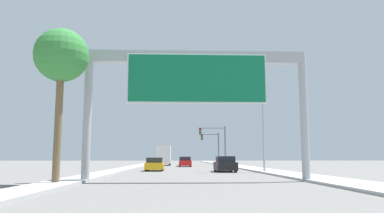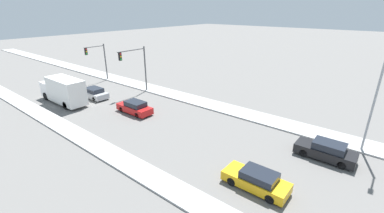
{
  "view_description": "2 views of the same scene",
  "coord_description": "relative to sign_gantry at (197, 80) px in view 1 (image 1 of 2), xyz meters",
  "views": [
    {
      "loc": [
        -1.13,
        -4.05,
        1.42
      ],
      "look_at": [
        0.0,
        25.58,
        5.44
      ],
      "focal_mm": 35.0,
      "sensor_mm": 36.0,
      "label": 1
    },
    {
      "loc": [
        -17.5,
        29.7,
        11.6
      ],
      "look_at": [
        -0.0,
        43.83,
        2.91
      ],
      "focal_mm": 24.0,
      "sensor_mm": 36.0,
      "label": 2
    }
  ],
  "objects": [
    {
      "name": "street_lamp_right",
      "position": [
        6.59,
        12.58,
        -0.57
      ],
      "size": [
        2.39,
        0.28,
        9.38
      ],
      "color": "#9EA0A5",
      "rests_on": "ground"
    },
    {
      "name": "palm_tree_foreground",
      "position": [
        -7.37,
        -2.25,
        0.66
      ],
      "size": [
        2.86,
        2.86,
        8.26
      ],
      "color": "brown",
      "rests_on": "ground"
    },
    {
      "name": "traffic_light_near_intersection",
      "position": [
        5.34,
        40.13,
        -1.63
      ],
      "size": [
        4.59,
        0.32,
        6.52
      ],
      "color": "#4C4C4F",
      "rests_on": "ground"
    },
    {
      "name": "sidewalk_right",
      "position": [
        7.75,
        42.13,
        -5.95
      ],
      "size": [
        3.0,
        120.0,
        0.15
      ],
      "color": "#A7A7A7",
      "rests_on": "ground"
    },
    {
      "name": "median_strip_left",
      "position": [
        -7.25,
        42.13,
        -5.95
      ],
      "size": [
        2.0,
        120.0,
        0.15
      ],
      "color": "#A7A7A7",
      "rests_on": "ground"
    },
    {
      "name": "car_near_left",
      "position": [
        3.5,
        14.74,
        -5.32
      ],
      "size": [
        1.85,
        4.55,
        1.51
      ],
      "color": "black",
      "rests_on": "ground"
    },
    {
      "name": "traffic_light_mid_block",
      "position": [
        5.63,
        50.13,
        -1.99
      ],
      "size": [
        3.6,
        0.32,
        6.07
      ],
      "color": "#4C4C4F",
      "rests_on": "ground"
    },
    {
      "name": "car_mid_right",
      "position": [
        0.0,
        43.25,
        -5.34
      ],
      "size": [
        1.85,
        4.66,
        1.44
      ],
      "color": "#A5A8AD",
      "rests_on": "ground"
    },
    {
      "name": "sign_gantry",
      "position": [
        0.0,
        0.0,
        0.0
      ],
      "size": [
        13.38,
        0.73,
        7.76
      ],
      "color": "#9EA0A5",
      "rests_on": "ground"
    },
    {
      "name": "car_far_center",
      "position": [
        -3.5,
        17.49,
        -5.37
      ],
      "size": [
        1.8,
        4.48,
        1.37
      ],
      "color": "gold",
      "rests_on": "ground"
    },
    {
      "name": "truck_box_primary",
      "position": [
        -3.5,
        44.32,
        -4.32
      ],
      "size": [
        2.32,
        8.25,
        3.38
      ],
      "color": "white",
      "rests_on": "ground"
    },
    {
      "name": "car_near_right",
      "position": [
        0.0,
        34.57,
        -5.33
      ],
      "size": [
        1.79,
        4.61,
        1.48
      ],
      "color": "red",
      "rests_on": "ground"
    }
  ]
}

